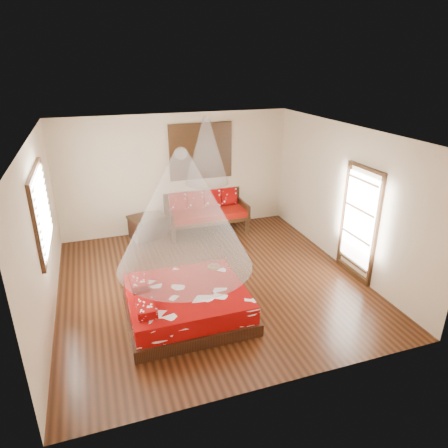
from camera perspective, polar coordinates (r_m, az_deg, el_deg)
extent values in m
cube|color=black|center=(7.66, -1.87, -8.32)|extent=(5.50, 5.50, 0.02)
cube|color=white|center=(6.67, -2.18, 12.98)|extent=(5.50, 5.50, 0.02)
cube|color=beige|center=(6.84, -24.72, -1.20)|extent=(0.02, 5.50, 2.80)
cube|color=beige|center=(8.22, 16.77, 3.72)|extent=(0.02, 5.50, 2.80)
cube|color=beige|center=(9.59, -6.84, 7.15)|extent=(5.50, 0.02, 2.80)
cube|color=beige|center=(4.73, 7.87, -9.78)|extent=(5.50, 0.02, 2.80)
cube|color=black|center=(6.70, -5.24, -12.27)|extent=(1.94, 1.75, 0.20)
cube|color=#8F0504|center=(6.56, -5.32, -10.47)|extent=(1.84, 1.65, 0.30)
cube|color=#8F0504|center=(6.05, -11.11, -11.57)|extent=(0.28, 0.51, 0.13)
cube|color=#8F0504|center=(6.67, -12.05, -8.16)|extent=(0.28, 0.51, 0.13)
cube|color=black|center=(9.17, -7.20, -1.51)|extent=(0.08, 0.08, 0.42)
cube|color=black|center=(9.64, 3.35, -0.12)|extent=(0.08, 0.08, 0.42)
cube|color=black|center=(9.83, -8.10, 0.14)|extent=(0.08, 0.08, 0.42)
cube|color=black|center=(10.28, 1.83, 1.37)|extent=(0.08, 0.08, 0.42)
cube|color=black|center=(9.63, -2.45, 0.95)|extent=(1.93, 0.86, 0.08)
cube|color=#941105|center=(9.59, -2.46, 1.56)|extent=(1.87, 0.80, 0.14)
cube|color=black|center=(9.88, -3.11, 3.30)|extent=(1.93, 0.06, 0.55)
cube|color=black|center=(9.37, -7.89, 1.18)|extent=(0.06, 0.86, 0.30)
cube|color=black|center=(9.85, 2.71, 2.45)|extent=(0.06, 0.86, 0.30)
cube|color=#8F0504|center=(9.59, -6.63, 3.18)|extent=(0.41, 0.20, 0.42)
cube|color=#8F0504|center=(9.68, -4.15, 3.46)|extent=(0.41, 0.20, 0.42)
cube|color=#8F0504|center=(9.79, -1.72, 3.73)|extent=(0.41, 0.20, 0.42)
cube|color=#8F0504|center=(9.92, 0.65, 3.99)|extent=(0.41, 0.20, 0.42)
cube|color=black|center=(9.55, -10.85, -0.50)|extent=(0.88, 0.74, 0.49)
cube|color=black|center=(9.45, -10.97, 1.02)|extent=(0.93, 0.79, 0.05)
cube|color=black|center=(9.57, -3.32, 10.32)|extent=(1.52, 0.06, 1.32)
cube|color=black|center=(9.56, -3.30, 10.31)|extent=(1.35, 0.04, 1.10)
cube|color=black|center=(6.92, -24.67, 1.75)|extent=(0.08, 1.74, 1.34)
cube|color=white|center=(6.92, -24.35, 1.79)|extent=(0.04, 1.54, 1.10)
cube|color=black|center=(7.86, 18.70, -0.09)|extent=(0.08, 1.02, 2.16)
cube|color=white|center=(7.82, 18.67, 0.57)|extent=(0.03, 0.82, 1.70)
cylinder|color=brown|center=(7.09, -1.46, -6.13)|extent=(0.23, 0.23, 0.03)
cone|color=white|center=(5.89, -5.84, 1.89)|extent=(2.08, 2.08, 1.80)
cone|color=white|center=(9.11, -2.52, 10.36)|extent=(1.00, 1.00, 1.50)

